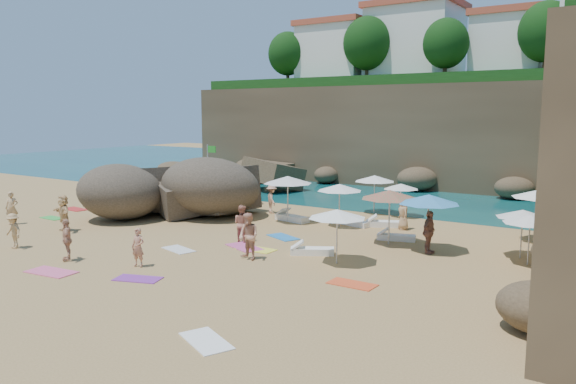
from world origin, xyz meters
The scene contains 46 objects.
ground centered at (0.00, 0.00, 0.00)m, with size 120.00×120.00×0.00m, color tan.
seawater centered at (0.00, 30.00, 0.00)m, with size 120.00×120.00×0.00m, color #0C4751.
cliff_back centered at (2.00, 25.00, 4.00)m, with size 44.00×8.00×8.00m, color brown.
rock_promontory centered at (-11.00, 16.00, 0.00)m, with size 12.00×7.00×2.00m, color brown, non-canonical shape.
clifftop_buildings centered at (2.96, 25.79, 11.24)m, with size 28.48×9.48×7.00m.
clifftop_trees centered at (4.78, 19.52, 11.26)m, with size 35.60×23.82×4.40m.
marina_masts centered at (-16.50, 30.00, 3.00)m, with size 3.10×0.10×6.00m.
rock_outcrop centered at (-5.94, 3.40, 0.00)m, with size 8.10×6.07×3.24m, color brown, non-canonical shape.
flag_pole centered at (-7.50, 7.93, 2.43)m, with size 0.74×0.08×3.81m.
parasol_0 centered at (3.34, 10.14, 2.05)m, with size 2.37×2.37×2.24m.
parasol_1 centered at (5.09, 9.87, 1.75)m, with size 2.01×2.01×1.90m.
parasol_2 centered at (3.46, 5.61, 2.04)m, with size 2.35×2.35×2.22m.
parasol_3 centered at (12.70, 4.03, 1.84)m, with size 2.12×2.12×2.00m.
parasol_4 centered at (13.16, 3.11, 1.80)m, with size 2.08×2.08×1.96m.
parasol_5 centered at (0.57, 5.13, 2.29)m, with size 2.64×2.64×2.50m.
parasol_6 centered at (7.24, 3.31, 2.27)m, with size 2.61×2.61×2.47m.
parasol_7 centered at (12.80, 7.45, 2.25)m, with size 2.59×2.59×2.45m.
parasol_10 centered at (9.16, 2.96, 2.26)m, with size 2.61×2.61×2.47m.
parasol_11 centered at (6.85, -0.84, 1.98)m, with size 2.29×2.29×2.16m.
lounger_0 centered at (7.22, 4.24, 0.14)m, with size 1.74×0.58×0.27m, color white.
lounger_1 centered at (4.03, 6.22, 0.14)m, with size 1.77×0.59×0.28m, color white.
lounger_2 centered at (5.50, 6.82, 0.15)m, with size 1.92×0.64×0.30m, color white.
lounger_3 centered at (0.65, 5.42, 0.16)m, with size 2.02×0.67×0.31m, color white.
lounger_4 centered at (14.48, 5.39, 0.15)m, with size 1.88×0.63×0.29m, color white.
lounger_5 centered at (5.34, -0.18, 0.14)m, with size 1.81×0.60×0.28m, color white.
towel_1 centered at (-1.37, -7.82, 0.02)m, with size 1.91×0.95×0.03m, color #E95A87.
towel_5 centered at (0.11, -2.70, 0.01)m, with size 1.63×0.82×0.03m, color silver.
towel_6 centered at (1.97, -6.63, 0.01)m, with size 1.65×0.82×0.03m, color purple.
towel_7 centered at (-12.45, 1.16, 0.02)m, with size 1.78×0.89×0.03m, color red.
towel_8 centered at (2.51, 1.82, 0.02)m, with size 1.72×0.86×0.03m, color #257AC5.
towel_9 centered at (2.21, -0.78, 0.02)m, with size 1.88×0.94×0.03m, color #D0518E.
towel_10 centered at (8.62, -2.94, 0.01)m, with size 1.66×0.83×0.03m, color #EB4F25.
towel_11 centered at (-10.99, -1.33, 0.01)m, with size 1.51×0.76×0.03m, color green.
towel_12 centered at (2.87, -0.81, 0.02)m, with size 1.71×0.86×0.03m, color #FFF743.
towel_13 centered at (7.70, -9.40, 0.02)m, with size 1.71×0.86×0.03m, color white.
person_stand_0 centered at (-11.20, -3.54, 0.88)m, with size 0.64×0.42×1.75m, color tan.
person_stand_1 centered at (1.44, 0.03, 0.85)m, with size 0.83×0.65×1.71m, color tan.
person_stand_2 centered at (-1.68, 6.79, 0.85)m, with size 1.09×0.45×1.69m, color tan.
person_stand_3 centered at (9.31, 2.68, 0.91)m, with size 1.07×0.45×1.83m, color #8B5645.
person_stand_4 centered at (6.56, 6.71, 0.83)m, with size 0.81×0.44×1.65m, color tan.
person_stand_5 centered at (-4.85, 9.06, 0.84)m, with size 1.56×0.45×1.68m, color #B46D5A.
person_lie_0 centered at (-6.05, -6.50, 0.20)m, with size 0.98×1.51×0.40m, color tan.
person_lie_1 centered at (-2.30, -6.46, 0.20)m, with size 0.98×1.67×0.41m, color tan.
person_lie_3 centered at (-7.39, -3.09, 0.24)m, with size 1.66×1.79×0.48m, color tan.
person_lie_4 centered at (0.76, -5.51, 0.18)m, with size 0.54×1.48×0.35m, color tan.
person_lie_5 centered at (3.64, -2.32, 0.35)m, with size 0.91×1.87×0.71m, color tan.
Camera 1 is at (17.15, -19.76, 5.90)m, focal length 35.00 mm.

